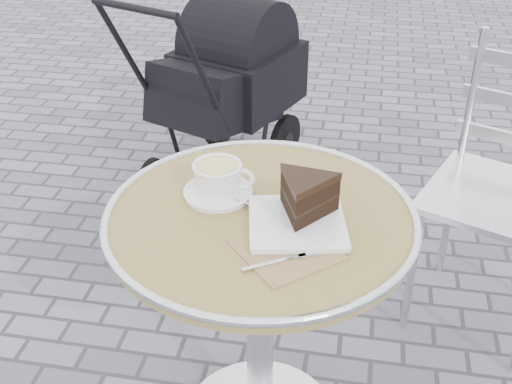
% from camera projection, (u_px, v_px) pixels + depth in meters
% --- Properties ---
extents(cafe_table, '(0.72, 0.72, 0.74)m').
position_uv_depth(cafe_table, '(261.00, 271.00, 1.54)').
color(cafe_table, silver).
rests_on(cafe_table, ground).
extents(cappuccino_set, '(0.18, 0.16, 0.08)m').
position_uv_depth(cappuccino_set, '(219.00, 182.00, 1.50)').
color(cappuccino_set, white).
rests_on(cappuccino_set, cafe_table).
extents(cake_plate_set, '(0.26, 0.36, 0.11)m').
position_uv_depth(cake_plate_set, '(303.00, 202.00, 1.40)').
color(cake_plate_set, '#947451').
rests_on(cake_plate_set, cafe_table).
extents(baby_stroller, '(0.70, 0.97, 0.93)m').
position_uv_depth(baby_stroller, '(226.00, 90.00, 2.85)').
color(baby_stroller, black).
rests_on(baby_stroller, ground).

